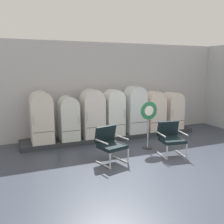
% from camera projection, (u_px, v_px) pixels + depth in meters
% --- Properties ---
extents(ground, '(12.00, 10.00, 0.05)m').
position_uv_depth(ground, '(161.00, 170.00, 6.10)').
color(ground, '#363D4B').
extents(back_wall, '(11.76, 0.12, 3.28)m').
position_uv_depth(back_wall, '(106.00, 89.00, 9.13)').
color(back_wall, '#BBBBBE').
rests_on(back_wall, ground).
extents(display_plinth, '(6.13, 0.95, 0.15)m').
position_uv_depth(display_plinth, '(113.00, 136.00, 8.83)').
color(display_plinth, '#2C3036').
rests_on(display_plinth, ground).
extents(refrigerator_0, '(0.65, 0.72, 1.58)m').
position_uv_depth(refrigerator_0, '(41.00, 115.00, 7.68)').
color(refrigerator_0, silver).
rests_on(refrigerator_0, display_plinth).
extents(refrigerator_1, '(0.59, 0.69, 1.39)m').
position_uv_depth(refrigerator_1, '(69.00, 117.00, 8.00)').
color(refrigerator_1, silver).
rests_on(refrigerator_1, display_plinth).
extents(refrigerator_2, '(0.69, 0.70, 1.58)m').
position_uv_depth(refrigerator_2, '(92.00, 112.00, 8.29)').
color(refrigerator_2, silver).
rests_on(refrigerator_2, display_plinth).
extents(refrigerator_3, '(0.60, 0.64, 1.55)m').
position_uv_depth(refrigerator_3, '(114.00, 111.00, 8.55)').
color(refrigerator_3, white).
rests_on(refrigerator_3, display_plinth).
extents(refrigerator_4, '(0.65, 0.62, 1.63)m').
position_uv_depth(refrigerator_4, '(135.00, 108.00, 8.84)').
color(refrigerator_4, white).
rests_on(refrigerator_4, display_plinth).
extents(refrigerator_5, '(0.66, 0.65, 1.43)m').
position_uv_depth(refrigerator_5, '(154.00, 110.00, 9.18)').
color(refrigerator_5, silver).
rests_on(refrigerator_5, display_plinth).
extents(refrigerator_6, '(0.62, 0.72, 1.36)m').
position_uv_depth(refrigerator_6, '(172.00, 109.00, 9.53)').
color(refrigerator_6, silver).
rests_on(refrigerator_6, display_plinth).
extents(armchair_left, '(0.79, 0.82, 0.94)m').
position_uv_depth(armchair_left, '(110.00, 143.00, 6.50)').
color(armchair_left, silver).
rests_on(armchair_left, ground).
extents(armchair_right, '(0.76, 0.78, 0.94)m').
position_uv_depth(armchair_right, '(171.00, 137.00, 7.05)').
color(armchair_right, silver).
rests_on(armchair_right, ground).
extents(sign_stand, '(0.54, 0.32, 1.43)m').
position_uv_depth(sign_stand, '(148.00, 124.00, 7.58)').
color(sign_stand, '#2D2D30').
rests_on(sign_stand, ground).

